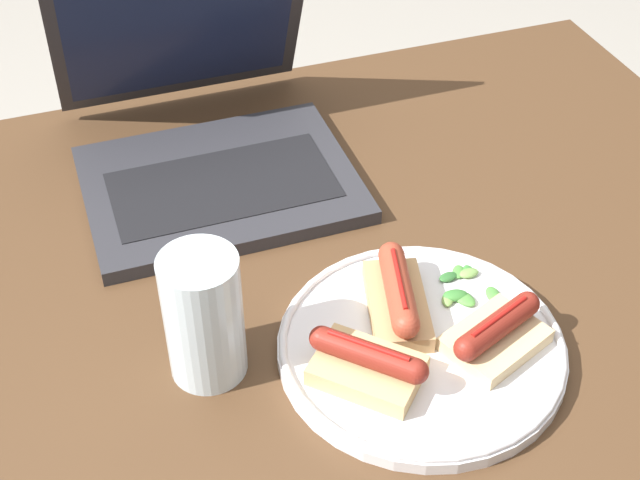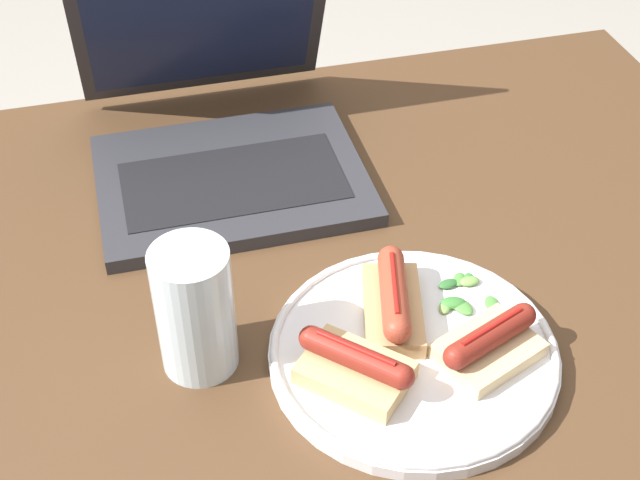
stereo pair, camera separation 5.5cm
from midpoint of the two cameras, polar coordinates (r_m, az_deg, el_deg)
The scene contains 8 objects.
desk at distance 1.01m, azimuth -10.99°, elevation -5.35°, with size 1.46×0.78×0.70m.
laptop at distance 1.10m, azimuth -8.60°, elevation 6.38°, with size 0.32×0.34×0.23m.
plate at distance 0.88m, azimuth 4.73°, elevation -6.82°, with size 0.28×0.28×0.02m.
sausage_toast_left at distance 0.89m, azimuth 3.25°, elevation -3.73°, with size 0.08×0.13×0.05m.
sausage_toast_middle at distance 0.87m, azimuth 9.45°, elevation -5.97°, with size 0.11×0.10×0.04m.
sausage_toast_right at distance 0.83m, azimuth 1.17°, elevation -8.00°, with size 0.12×0.12×0.05m.
salad_pile at distance 0.93m, azimuth 7.47°, elevation -3.09°, with size 0.07×0.07×0.01m.
drinking_glass at distance 0.83m, azimuth -9.33°, elevation -4.92°, with size 0.07×0.07×0.14m.
Camera 1 is at (-0.07, -0.70, 1.36)m, focal length 50.00 mm.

